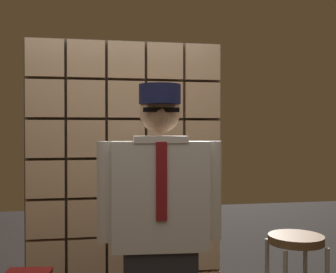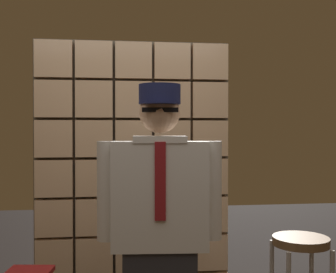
% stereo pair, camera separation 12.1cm
% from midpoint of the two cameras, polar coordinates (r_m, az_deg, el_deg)
% --- Properties ---
extents(glass_block_wall, '(1.56, 0.10, 2.17)m').
position_cam_midpoint_polar(glass_block_wall, '(3.43, -6.61, -5.41)').
color(glass_block_wall, '#E0B78C').
rests_on(glass_block_wall, ground).
extents(standing_person, '(0.67, 0.30, 1.68)m').
position_cam_midpoint_polar(standing_person, '(2.35, -2.61, -13.01)').
color(standing_person, '#28282D').
rests_on(standing_person, ground).
extents(bar_stool, '(0.34, 0.34, 0.79)m').
position_cam_midpoint_polar(bar_stool, '(2.86, 15.46, -16.51)').
color(bar_stool, brown).
rests_on(bar_stool, ground).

